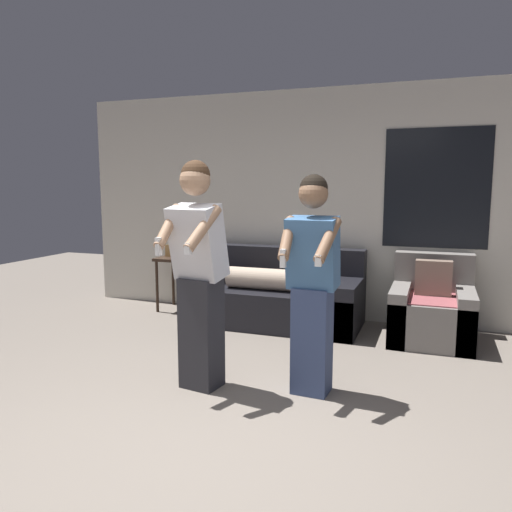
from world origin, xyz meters
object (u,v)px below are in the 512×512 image
at_px(person_left, 198,272).
at_px(person_right, 312,283).
at_px(armchair, 432,311).
at_px(side_table, 178,266).
at_px(couch, 277,297).

relative_size(person_left, person_right, 1.06).
bearing_deg(armchair, person_left, -131.14).
bearing_deg(person_right, armchair, 63.95).
xyz_separation_m(side_table, person_right, (2.22, -1.96, 0.29)).
xyz_separation_m(armchair, person_right, (-0.85, -1.74, 0.56)).
bearing_deg(side_table, armchair, -4.07).
height_order(armchair, person_left, person_left).
bearing_deg(couch, person_right, -64.64).
xyz_separation_m(person_left, person_right, (0.85, 0.20, -0.06)).
height_order(couch, side_table, couch).
bearing_deg(armchair, couch, 178.84).
height_order(couch, armchair, armchair).
bearing_deg(armchair, side_table, 175.93).
distance_m(couch, person_right, 2.04).
relative_size(armchair, side_table, 1.12).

